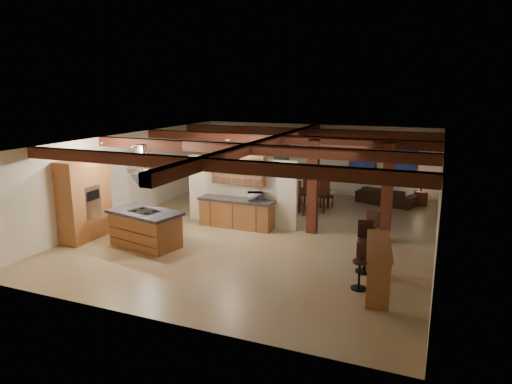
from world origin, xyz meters
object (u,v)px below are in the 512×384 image
kitchen_island (145,228)px  dining_table (302,200)px  bar_counter (378,259)px  sofa (386,196)px

kitchen_island → dining_table: (2.94, 5.58, -0.18)m
dining_table → bar_counter: 7.05m
dining_table → bar_counter: size_ratio=0.93×
bar_counter → kitchen_island: bearing=175.6°
kitchen_island → dining_table: kitchen_island is taller
kitchen_island → sofa: 9.45m
kitchen_island → dining_table: size_ratio=1.15×
kitchen_island → sofa: kitchen_island is taller
sofa → kitchen_island: bearing=68.2°
kitchen_island → bar_counter: size_ratio=1.07×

